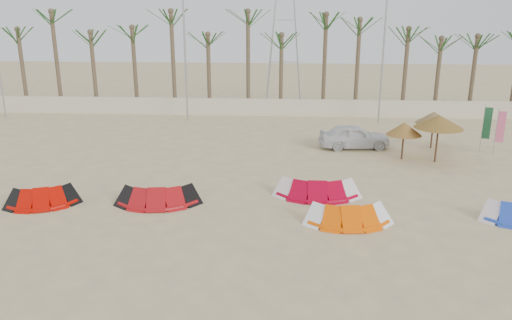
# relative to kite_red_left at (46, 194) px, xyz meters

# --- Properties ---
(ground) EXTENTS (120.00, 120.00, 0.00)m
(ground) POSITION_rel_kite_red_left_xyz_m (8.82, -3.32, -0.42)
(ground) COLOR #DCBD7C
(ground) RESTS_ON ground
(boundary_wall) EXTENTS (60.00, 0.30, 1.30)m
(boundary_wall) POSITION_rel_kite_red_left_xyz_m (8.82, 18.68, 0.23)
(boundary_wall) COLOR beige
(boundary_wall) RESTS_ON ground
(palm_line) EXTENTS (52.00, 4.00, 7.70)m
(palm_line) POSITION_rel_kite_red_left_xyz_m (9.49, 20.18, 6.03)
(palm_line) COLOR brown
(palm_line) RESTS_ON ground
(lamp_b) EXTENTS (1.25, 0.14, 11.00)m
(lamp_b) POSITION_rel_kite_red_left_xyz_m (2.86, 16.68, 5.35)
(lamp_b) COLOR #A5A8AD
(lamp_b) RESTS_ON ground
(lamp_c) EXTENTS (1.25, 0.14, 11.00)m
(lamp_c) POSITION_rel_kite_red_left_xyz_m (16.86, 16.68, 5.35)
(lamp_c) COLOR #A5A8AD
(lamp_c) RESTS_ON ground
(pylon) EXTENTS (3.00, 3.00, 14.00)m
(pylon) POSITION_rel_kite_red_left_xyz_m (9.82, 24.68, -0.42)
(pylon) COLOR #A5A8AD
(pylon) RESTS_ON ground
(kite_red_left) EXTENTS (3.31, 2.33, 0.90)m
(kite_red_left) POSITION_rel_kite_red_left_xyz_m (0.00, 0.00, 0.00)
(kite_red_left) COLOR #B90800
(kite_red_left) RESTS_ON ground
(kite_red_mid) EXTENTS (3.62, 1.91, 0.90)m
(kite_red_mid) POSITION_rel_kite_red_left_xyz_m (4.82, 0.48, 0.00)
(kite_red_mid) COLOR #A50D12
(kite_red_mid) RESTS_ON ground
(kite_red_right) EXTENTS (3.67, 1.57, 0.90)m
(kite_red_right) POSITION_rel_kite_red_left_xyz_m (11.60, 1.83, 0.00)
(kite_red_right) COLOR #AA001D
(kite_red_right) RESTS_ON ground
(kite_orange) EXTENTS (3.39, 1.77, 0.90)m
(kite_orange) POSITION_rel_kite_red_left_xyz_m (12.66, -1.03, 0.00)
(kite_orange) COLOR #FF5900
(kite_orange) RESTS_ON ground
(parasol_left) EXTENTS (1.92, 1.92, 2.08)m
(parasol_left) POSITION_rel_kite_red_left_xyz_m (16.58, 7.59, 1.31)
(parasol_left) COLOR #4C331E
(parasol_left) RESTS_ON ground
(parasol_mid) EXTENTS (2.58, 2.58, 2.59)m
(parasol_mid) POSITION_rel_kite_red_left_xyz_m (18.26, 7.16, 1.82)
(parasol_mid) COLOR #4C331E
(parasol_mid) RESTS_ON ground
(parasol_right) EXTENTS (2.13, 2.13, 2.22)m
(parasol_right) POSITION_rel_kite_red_left_xyz_m (18.80, 9.99, 1.45)
(parasol_right) COLOR #4C331E
(parasol_right) RESTS_ON ground
(flag_pink) EXTENTS (0.45, 0.13, 2.71)m
(flag_pink) POSITION_rel_kite_red_left_xyz_m (22.06, 8.66, 1.19)
(flag_pink) COLOR #A5A8AD
(flag_pink) RESTS_ON ground
(flag_green) EXTENTS (0.44, 0.15, 2.80)m
(flag_green) POSITION_rel_kite_red_left_xyz_m (21.54, 9.30, 1.24)
(flag_green) COLOR #A5A8AD
(flag_green) RESTS_ON ground
(car) EXTENTS (4.28, 2.09, 1.41)m
(car) POSITION_rel_kite_red_left_xyz_m (14.21, 9.75, 0.29)
(car) COLOR silver
(car) RESTS_ON ground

